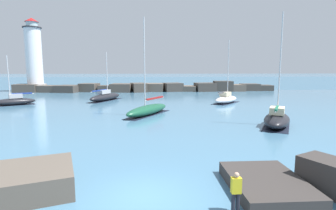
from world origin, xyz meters
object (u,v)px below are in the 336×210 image
(sailboat_moored_1, at_px, (14,101))
(person_on_rocks, at_px, (236,190))
(sailboat_moored_3, at_px, (148,109))
(sailboat_moored_0, at_px, (226,99))
(lighthouse, at_px, (34,59))
(sailboat_moored_4, at_px, (105,97))
(sailboat_moored_2, at_px, (277,119))

(sailboat_moored_1, xyz_separation_m, person_on_rocks, (22.82, -31.01, 0.24))
(sailboat_moored_3, bearing_deg, sailboat_moored_0, 38.39)
(lighthouse, bearing_deg, sailboat_moored_4, -45.46)
(sailboat_moored_0, bearing_deg, lighthouse, 147.77)
(sailboat_moored_3, height_order, sailboat_moored_4, sailboat_moored_3)
(sailboat_moored_3, xyz_separation_m, person_on_rocks, (3.18, -21.27, 0.24))
(sailboat_moored_4, height_order, person_on_rocks, sailboat_moored_4)
(lighthouse, height_order, person_on_rocks, lighthouse)
(sailboat_moored_2, xyz_separation_m, person_on_rocks, (-8.71, -14.11, 0.15))
(sailboat_moored_4, bearing_deg, sailboat_moored_3, -63.71)
(sailboat_moored_0, distance_m, sailboat_moored_1, 31.82)
(sailboat_moored_0, distance_m, sailboat_moored_4, 19.88)
(sailboat_moored_0, bearing_deg, sailboat_moored_3, -141.61)
(sailboat_moored_3, bearing_deg, sailboat_moored_4, 116.29)
(sailboat_moored_0, distance_m, person_on_rocks, 32.20)
(sailboat_moored_1, bearing_deg, sailboat_moored_2, -28.19)
(lighthouse, relative_size, sailboat_moored_2, 1.63)
(lighthouse, xyz_separation_m, sailboat_moored_1, (6.68, -24.18, -6.88))
(lighthouse, relative_size, sailboat_moored_0, 1.74)
(sailboat_moored_3, bearing_deg, lighthouse, 127.80)
(sailboat_moored_3, bearing_deg, sailboat_moored_2, -31.06)
(lighthouse, xyz_separation_m, person_on_rocks, (29.50, -55.20, -6.65))
(sailboat_moored_0, distance_m, sailboat_moored_2, 16.81)
(person_on_rocks, bearing_deg, sailboat_moored_4, 106.10)
(lighthouse, height_order, sailboat_moored_3, lighthouse)
(sailboat_moored_1, height_order, sailboat_moored_4, sailboat_moored_4)
(lighthouse, xyz_separation_m, sailboat_moored_0, (38.50, -24.28, -6.83))
(sailboat_moored_4, bearing_deg, person_on_rocks, -73.90)
(sailboat_moored_1, height_order, sailboat_moored_2, sailboat_moored_2)
(sailboat_moored_1, bearing_deg, lighthouse, 105.44)
(lighthouse, height_order, sailboat_moored_2, lighthouse)
(sailboat_moored_0, xyz_separation_m, sailboat_moored_3, (-12.18, -9.65, -0.05))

